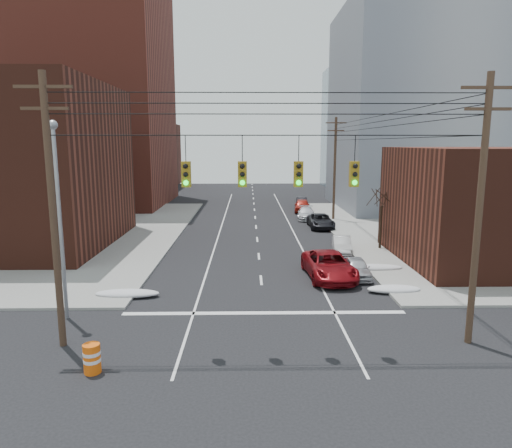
{
  "coord_description": "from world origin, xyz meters",
  "views": [
    {
      "loc": [
        -0.77,
        -14.94,
        8.3
      ],
      "look_at": [
        -0.26,
        14.87,
        3.0
      ],
      "focal_mm": 32.0,
      "sensor_mm": 36.0,
      "label": 1
    }
  ],
  "objects_px": {
    "parked_car_c": "(321,221)",
    "parked_car_e": "(302,206)",
    "parked_car_a": "(357,268)",
    "lot_car_c": "(20,242)",
    "red_pickup": "(329,265)",
    "parked_car_d": "(306,214)",
    "parked_car_f": "(302,202)",
    "lot_car_a": "(79,235)",
    "lot_car_d": "(60,219)",
    "parked_car_b": "(342,245)",
    "lot_car_b": "(101,222)",
    "construction_barrel": "(92,358)"
  },
  "relations": [
    {
      "from": "lot_car_a",
      "to": "parked_car_d",
      "type": "bearing_deg",
      "value": -62.37
    },
    {
      "from": "parked_car_c",
      "to": "lot_car_d",
      "type": "height_order",
      "value": "lot_car_d"
    },
    {
      "from": "parked_car_c",
      "to": "parked_car_b",
      "type": "bearing_deg",
      "value": -89.92
    },
    {
      "from": "parked_car_d",
      "to": "lot_car_c",
      "type": "height_order",
      "value": "lot_car_c"
    },
    {
      "from": "parked_car_f",
      "to": "lot_car_c",
      "type": "relative_size",
      "value": 0.83
    },
    {
      "from": "red_pickup",
      "to": "parked_car_d",
      "type": "height_order",
      "value": "red_pickup"
    },
    {
      "from": "parked_car_b",
      "to": "red_pickup",
      "type": "bearing_deg",
      "value": -100.76
    },
    {
      "from": "parked_car_f",
      "to": "construction_barrel",
      "type": "bearing_deg",
      "value": -103.59
    },
    {
      "from": "red_pickup",
      "to": "parked_car_b",
      "type": "xyz_separation_m",
      "value": [
        2.17,
        6.63,
        -0.19
      ]
    },
    {
      "from": "red_pickup",
      "to": "lot_car_b",
      "type": "xyz_separation_m",
      "value": [
        -19.23,
        16.26,
        -0.04
      ]
    },
    {
      "from": "parked_car_c",
      "to": "lot_car_b",
      "type": "distance_m",
      "value": 21.41
    },
    {
      "from": "parked_car_a",
      "to": "parked_car_c",
      "type": "distance_m",
      "value": 16.88
    },
    {
      "from": "red_pickup",
      "to": "lot_car_c",
      "type": "height_order",
      "value": "red_pickup"
    },
    {
      "from": "parked_car_d",
      "to": "lot_car_a",
      "type": "relative_size",
      "value": 0.94
    },
    {
      "from": "red_pickup",
      "to": "lot_car_c",
      "type": "bearing_deg",
      "value": 159.35
    },
    {
      "from": "lot_car_b",
      "to": "construction_barrel",
      "type": "height_order",
      "value": "lot_car_b"
    },
    {
      "from": "parked_car_e",
      "to": "lot_car_a",
      "type": "relative_size",
      "value": 0.96
    },
    {
      "from": "parked_car_c",
      "to": "parked_car_e",
      "type": "relative_size",
      "value": 1.09
    },
    {
      "from": "parked_car_d",
      "to": "lot_car_b",
      "type": "distance_m",
      "value": 21.41
    },
    {
      "from": "parked_car_c",
      "to": "construction_barrel",
      "type": "distance_m",
      "value": 31.5
    },
    {
      "from": "lot_car_d",
      "to": "parked_car_b",
      "type": "bearing_deg",
      "value": -119.57
    },
    {
      "from": "parked_car_d",
      "to": "parked_car_b",
      "type": "bearing_deg",
      "value": -80.43
    },
    {
      "from": "red_pickup",
      "to": "lot_car_a",
      "type": "bearing_deg",
      "value": 150.68
    },
    {
      "from": "lot_car_b",
      "to": "lot_car_c",
      "type": "bearing_deg",
      "value": 162.69
    },
    {
      "from": "lot_car_a",
      "to": "parked_car_e",
      "type": "bearing_deg",
      "value": -52.92
    },
    {
      "from": "parked_car_b",
      "to": "construction_barrel",
      "type": "distance_m",
      "value": 22.45
    },
    {
      "from": "red_pickup",
      "to": "lot_car_c",
      "type": "distance_m",
      "value": 23.55
    },
    {
      "from": "parked_car_c",
      "to": "construction_barrel",
      "type": "xyz_separation_m",
      "value": [
        -12.9,
        -28.73,
        -0.12
      ]
    },
    {
      "from": "parked_car_f",
      "to": "lot_car_b",
      "type": "height_order",
      "value": "lot_car_b"
    },
    {
      "from": "parked_car_a",
      "to": "lot_car_d",
      "type": "relative_size",
      "value": 0.94
    },
    {
      "from": "parked_car_b",
      "to": "lot_car_a",
      "type": "distance_m",
      "value": 21.08
    },
    {
      "from": "parked_car_e",
      "to": "lot_car_d",
      "type": "xyz_separation_m",
      "value": [
        -25.55,
        -9.51,
        0.03
      ]
    },
    {
      "from": "lot_car_d",
      "to": "lot_car_c",
      "type": "bearing_deg",
      "value": -178.23
    },
    {
      "from": "parked_car_f",
      "to": "lot_car_d",
      "type": "xyz_separation_m",
      "value": [
        -26.0,
        -13.98,
        0.18
      ]
    },
    {
      "from": "parked_car_d",
      "to": "parked_car_f",
      "type": "relative_size",
      "value": 1.17
    },
    {
      "from": "parked_car_c",
      "to": "lot_car_a",
      "type": "distance_m",
      "value": 22.37
    },
    {
      "from": "parked_car_d",
      "to": "lot_car_b",
      "type": "bearing_deg",
      "value": -157.44
    },
    {
      "from": "parked_car_f",
      "to": "construction_barrel",
      "type": "relative_size",
      "value": 3.47
    },
    {
      "from": "red_pickup",
      "to": "parked_car_f",
      "type": "distance_m",
      "value": 32.22
    },
    {
      "from": "parked_car_f",
      "to": "lot_car_d",
      "type": "distance_m",
      "value": 29.52
    },
    {
      "from": "parked_car_f",
      "to": "parked_car_d",
      "type": "bearing_deg",
      "value": -91.2
    },
    {
      "from": "lot_car_b",
      "to": "lot_car_c",
      "type": "xyz_separation_m",
      "value": [
        -3.26,
        -9.29,
        0.06
      ]
    },
    {
      "from": "parked_car_b",
      "to": "parked_car_f",
      "type": "bearing_deg",
      "value": 97.66
    },
    {
      "from": "parked_car_a",
      "to": "parked_car_e",
      "type": "bearing_deg",
      "value": 91.93
    },
    {
      "from": "parked_car_a",
      "to": "lot_car_c",
      "type": "xyz_separation_m",
      "value": [
        -24.26,
        6.86,
        0.21
      ]
    },
    {
      "from": "parked_car_b",
      "to": "parked_car_c",
      "type": "distance_m",
      "value": 10.35
    },
    {
      "from": "parked_car_a",
      "to": "lot_car_c",
      "type": "bearing_deg",
      "value": 165.73
    },
    {
      "from": "parked_car_b",
      "to": "lot_car_d",
      "type": "bearing_deg",
      "value": 163.53
    },
    {
      "from": "parked_car_c",
      "to": "lot_car_a",
      "type": "height_order",
      "value": "lot_car_a"
    },
    {
      "from": "parked_car_b",
      "to": "lot_car_d",
      "type": "distance_m",
      "value": 28.57
    }
  ]
}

